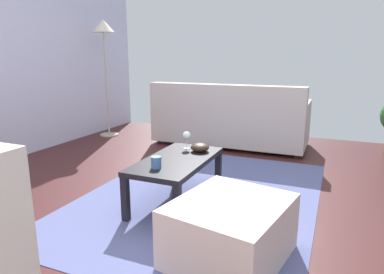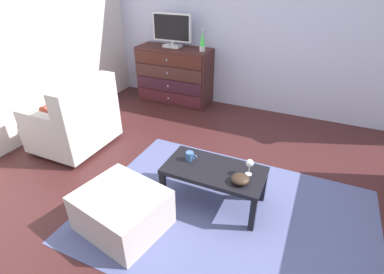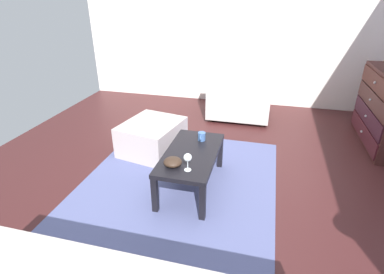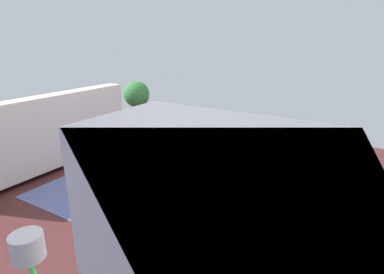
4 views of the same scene
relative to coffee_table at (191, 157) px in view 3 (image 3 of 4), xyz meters
name	(u,v)px [view 3 (image 3 of 4)]	position (x,y,z in m)	size (l,w,h in m)	color
ground_plane	(198,188)	(-0.01, 0.06, -0.36)	(5.85, 5.16, 0.05)	#3D1B1B
wall_plain_left	(238,25)	(-2.69, 0.06, 0.92)	(0.12, 5.16, 2.50)	silver
area_rug	(172,195)	(0.19, -0.14, -0.33)	(2.60, 1.90, 0.01)	#505685
coffee_table	(191,157)	(0.00, 0.00, 0.00)	(0.93, 0.48, 0.38)	black
wine_glass	(188,158)	(0.31, 0.05, 0.17)	(0.07, 0.07, 0.16)	silver
mug	(202,136)	(-0.27, 0.04, 0.09)	(0.11, 0.08, 0.08)	#3C619B
bowl_decorative	(173,162)	(0.27, -0.09, 0.09)	(0.16, 0.16, 0.07)	#312219
armchair	(240,95)	(-1.92, 0.25, 0.02)	(0.80, 0.89, 0.89)	#332319
ottoman	(152,137)	(-0.60, -0.64, -0.15)	(0.70, 0.60, 0.36)	#B4A6A4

